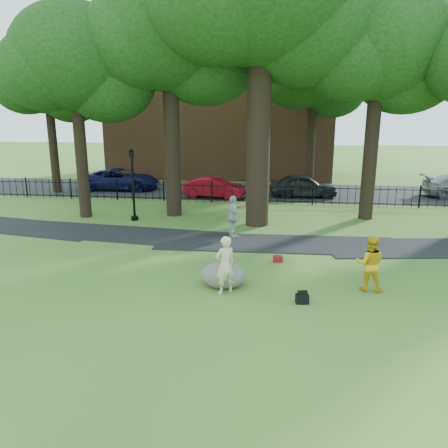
# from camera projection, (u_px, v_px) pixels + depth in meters

# --- Properties ---
(ground) EXTENTS (120.00, 120.00, 0.00)m
(ground) POSITION_uv_depth(u_px,v_px,m) (245.00, 277.00, 14.64)
(ground) COLOR #345E20
(ground) RESTS_ON ground
(footpath) EXTENTS (36.07, 3.85, 0.03)m
(footpath) POSITION_uv_depth(u_px,v_px,m) (276.00, 244.00, 18.26)
(footpath) COLOR black
(footpath) RESTS_ON ground
(street) EXTENTS (80.00, 7.00, 0.02)m
(street) POSITION_uv_depth(u_px,v_px,m) (264.00, 192.00, 30.00)
(street) COLOR black
(street) RESTS_ON ground
(iron_fence) EXTENTS (44.00, 0.04, 1.20)m
(iron_fence) POSITION_uv_depth(u_px,v_px,m) (262.00, 194.00, 26.01)
(iron_fence) COLOR black
(iron_fence) RESTS_ON ground
(brick_building) EXTENTS (18.00, 8.00, 12.00)m
(brick_building) POSITION_uv_depth(u_px,v_px,m) (222.00, 103.00, 36.66)
(brick_building) COLOR brown
(brick_building) RESTS_ON ground
(tree_row) EXTENTS (26.82, 7.96, 12.42)m
(tree_row) POSITION_uv_depth(u_px,v_px,m) (273.00, 50.00, 20.59)
(tree_row) COLOR black
(tree_row) RESTS_ON ground
(woman) EXTENTS (0.79, 0.74, 1.81)m
(woman) POSITION_uv_depth(u_px,v_px,m) (225.00, 265.00, 13.13)
(woman) COLOR beige
(woman) RESTS_ON ground
(man) EXTENTS (0.92, 0.76, 1.74)m
(man) POSITION_uv_depth(u_px,v_px,m) (370.00, 263.00, 13.35)
(man) COLOR gold
(man) RESTS_ON ground
(pedestrian) EXTENTS (0.86, 1.19, 1.87)m
(pedestrian) POSITION_uv_depth(u_px,v_px,m) (233.00, 217.00, 18.89)
(pedestrian) COLOR #ACACB1
(pedestrian) RESTS_ON ground
(boulder) EXTENTS (1.52, 1.20, 0.84)m
(boulder) POSITION_uv_depth(u_px,v_px,m) (223.00, 274.00, 13.78)
(boulder) COLOR #636052
(boulder) RESTS_ON ground
(lamppost) EXTENTS (0.36, 0.36, 3.62)m
(lamppost) POSITION_uv_depth(u_px,v_px,m) (133.00, 186.00, 21.78)
(lamppost) COLOR black
(lamppost) RESTS_ON ground
(backpack) EXTENTS (0.40, 0.29, 0.28)m
(backpack) POSITION_uv_depth(u_px,v_px,m) (302.00, 299.00, 12.60)
(backpack) COLOR black
(backpack) RESTS_ON ground
(red_bag) EXTENTS (0.37, 0.26, 0.24)m
(red_bag) POSITION_uv_depth(u_px,v_px,m) (278.00, 259.00, 16.05)
(red_bag) COLOR maroon
(red_bag) RESTS_ON ground
(red_sedan) EXTENTS (4.09, 1.99, 1.29)m
(red_sedan) POSITION_uv_depth(u_px,v_px,m) (214.00, 188.00, 27.82)
(red_sedan) COLOR maroon
(red_sedan) RESTS_ON ground
(navy_van) EXTENTS (5.37, 2.63, 1.47)m
(navy_van) POSITION_uv_depth(u_px,v_px,m) (121.00, 179.00, 30.56)
(navy_van) COLOR #0B0F3B
(navy_van) RESTS_ON ground
(grey_car) EXTENTS (4.40, 2.03, 1.46)m
(grey_car) POSITION_uv_depth(u_px,v_px,m) (303.00, 186.00, 28.02)
(grey_car) COLOR black
(grey_car) RESTS_ON ground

